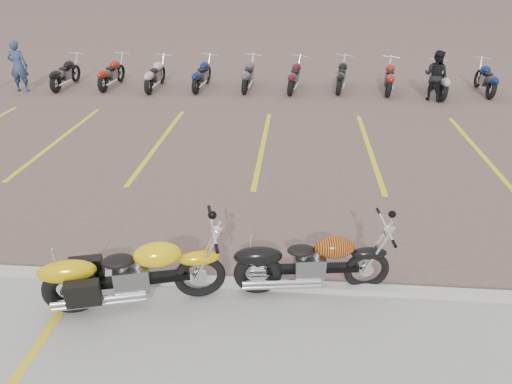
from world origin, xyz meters
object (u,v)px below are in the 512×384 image
yellow_cruiser (131,275)px  flame_cruiser (308,264)px  person_b (436,75)px  person_a (18,66)px

yellow_cruiser → flame_cruiser: bearing=-3.3°
yellow_cruiser → person_b: 13.15m
yellow_cruiser → flame_cruiser: yellow_cruiser is taller
flame_cruiser → person_b: person_b is taller
flame_cruiser → person_a: 14.70m
flame_cruiser → person_a: (-10.00, 10.77, 0.42)m
yellow_cruiser → person_b: bearing=44.1°
yellow_cruiser → person_a: 13.60m
yellow_cruiser → person_a: person_a is taller
yellow_cruiser → person_a: bearing=108.4°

